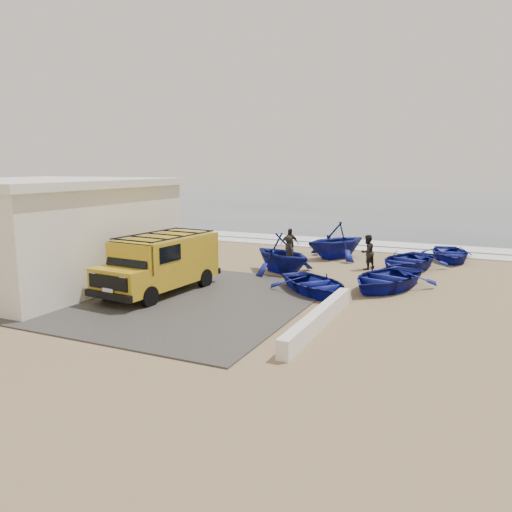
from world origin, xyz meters
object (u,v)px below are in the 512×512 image
(boat_far_right, at_px, (450,253))
(fisherman_middle, at_px, (367,252))
(boat_near_left, at_px, (315,284))
(building, at_px, (40,231))
(boat_mid_left, at_px, (282,253))
(boat_mid_right, at_px, (407,261))
(boat_far_left, at_px, (336,240))
(fisherman_front, at_px, (289,255))
(boat_near_right, at_px, (386,278))
(parapet, at_px, (319,319))
(fisherman_back, at_px, (290,244))
(van, at_px, (161,262))

(boat_far_right, xyz_separation_m, fisherman_middle, (-3.41, -3.93, 0.44))
(boat_near_left, bearing_deg, building, 145.61)
(boat_mid_left, xyz_separation_m, fisherman_middle, (3.37, 2.45, -0.09))
(building, xyz_separation_m, boat_mid_right, (13.66, 8.96, -1.73))
(boat_far_left, relative_size, fisherman_front, 2.05)
(boat_near_right, relative_size, fisherman_front, 2.37)
(parapet, xyz_separation_m, fisherman_middle, (-0.59, 9.31, 0.55))
(parapet, relative_size, fisherman_middle, 3.64)
(fisherman_middle, bearing_deg, boat_far_left, -107.61)
(building, distance_m, parapet, 12.68)
(boat_mid_left, bearing_deg, fisherman_middle, -25.00)
(boat_near_left, bearing_deg, boat_far_left, 51.71)
(boat_far_left, distance_m, fisherman_back, 2.53)
(fisherman_middle, distance_m, fisherman_back, 4.28)
(boat_far_left, xyz_separation_m, fisherman_middle, (2.14, -2.18, -0.15))
(van, distance_m, boat_far_right, 15.16)
(parapet, bearing_deg, boat_near_left, 109.50)
(boat_mid_left, xyz_separation_m, boat_mid_right, (5.12, 3.10, -0.48))
(boat_far_right, bearing_deg, building, -152.88)
(building, xyz_separation_m, boat_far_left, (9.77, 10.48, -1.19))
(fisherman_front, relative_size, fisherman_back, 1.09)
(van, bearing_deg, boat_mid_left, 66.38)
(van, bearing_deg, boat_near_right, 33.00)
(boat_mid_right, relative_size, fisherman_back, 2.55)
(boat_near_right, xyz_separation_m, boat_far_right, (1.87, 7.49, -0.05))
(boat_near_right, bearing_deg, fisherman_front, -172.74)
(boat_far_left, xyz_separation_m, fisherman_front, (-0.74, -4.98, -0.07))
(fisherman_front, height_order, fisherman_middle, fisherman_front)
(boat_mid_right, bearing_deg, van, -119.28)
(van, height_order, boat_near_left, van)
(van, relative_size, boat_mid_left, 1.56)
(boat_far_left, distance_m, boat_far_right, 5.84)
(boat_mid_right, bearing_deg, boat_far_right, 77.29)
(boat_far_left, bearing_deg, boat_near_right, -24.43)
(boat_near_right, distance_m, boat_mid_right, 4.23)
(building, distance_m, van, 5.79)
(building, height_order, boat_far_left, building)
(van, relative_size, boat_mid_right, 1.29)
(boat_near_left, xyz_separation_m, boat_far_right, (4.16, 9.43, 0.00))
(boat_mid_left, height_order, fisherman_back, boat_mid_left)
(van, xyz_separation_m, boat_mid_right, (7.97, 8.42, -0.78))
(boat_far_left, bearing_deg, boat_mid_right, 11.58)
(fisherman_front, distance_m, fisherman_middle, 4.02)
(van, height_order, boat_mid_left, van)
(boat_far_left, bearing_deg, boat_near_left, -46.85)
(parapet, height_order, van, van)
(boat_mid_left, bearing_deg, boat_far_right, -17.75)
(boat_mid_right, relative_size, boat_far_right, 1.12)
(parapet, bearing_deg, van, 167.20)
(parapet, xyz_separation_m, boat_near_right, (0.94, 5.74, 0.17))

